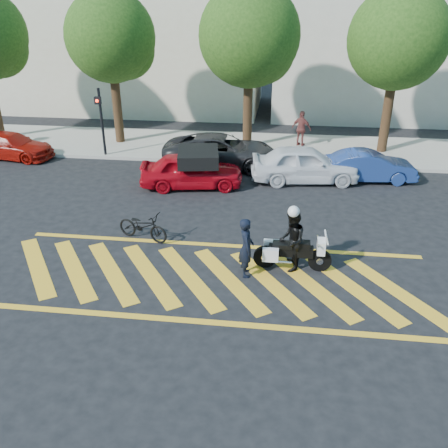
# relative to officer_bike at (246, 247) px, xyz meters

# --- Properties ---
(ground) EXTENTS (90.00, 90.00, 0.00)m
(ground) POSITION_rel_officer_bike_xyz_m (-0.92, -0.33, -0.85)
(ground) COLOR black
(ground) RESTS_ON ground
(sidewalk) EXTENTS (60.00, 5.00, 0.15)m
(sidewalk) POSITION_rel_officer_bike_xyz_m (-0.92, 11.67, -0.77)
(sidewalk) COLOR #9E998E
(sidewalk) RESTS_ON ground
(crosswalk) EXTENTS (12.33, 4.00, 0.01)m
(crosswalk) POSITION_rel_officer_bike_xyz_m (-0.96, -0.33, -0.84)
(crosswalk) COLOR yellow
(crosswalk) RESTS_ON ground
(building_left) EXTENTS (16.00, 8.00, 10.00)m
(building_left) POSITION_rel_officer_bike_xyz_m (-8.92, 20.67, 4.15)
(building_left) COLOR beige
(building_left) RESTS_ON ground
(building_right) EXTENTS (16.00, 8.00, 11.00)m
(building_right) POSITION_rel_officer_bike_xyz_m (8.08, 20.67, 4.65)
(building_right) COLOR beige
(building_right) RESTS_ON ground
(tree_left) EXTENTS (4.20, 4.20, 7.26)m
(tree_left) POSITION_rel_officer_bike_xyz_m (-7.30, 11.73, 4.15)
(tree_left) COLOR black
(tree_left) RESTS_ON ground
(tree_center) EXTENTS (4.60, 4.60, 7.56)m
(tree_center) POSITION_rel_officer_bike_xyz_m (-0.80, 11.73, 4.25)
(tree_center) COLOR black
(tree_center) RESTS_ON ground
(tree_right) EXTENTS (4.40, 4.40, 7.41)m
(tree_right) POSITION_rel_officer_bike_xyz_m (5.70, 11.73, 4.20)
(tree_right) COLOR black
(tree_right) RESTS_ON ground
(signal_pole) EXTENTS (0.28, 0.43, 3.20)m
(signal_pole) POSITION_rel_officer_bike_xyz_m (-7.42, 9.40, 1.07)
(signal_pole) COLOR black
(signal_pole) RESTS_ON ground
(officer_bike) EXTENTS (0.51, 0.68, 1.69)m
(officer_bike) POSITION_rel_officer_bike_xyz_m (0.00, 0.00, 0.00)
(officer_bike) COLOR black
(officer_bike) RESTS_ON ground
(bicycle) EXTENTS (1.85, 1.13, 0.92)m
(bicycle) POSITION_rel_officer_bike_xyz_m (-3.37, 1.66, -0.39)
(bicycle) COLOR black
(bicycle) RESTS_ON ground
(police_motorcycle) EXTENTS (2.17, 0.69, 0.96)m
(police_motorcycle) POSITION_rel_officer_bike_xyz_m (1.23, 0.46, -0.33)
(police_motorcycle) COLOR black
(police_motorcycle) RESTS_ON ground
(officer_moto) EXTENTS (0.68, 0.87, 1.77)m
(officer_moto) POSITION_rel_officer_bike_xyz_m (1.21, 0.46, 0.04)
(officer_moto) COLOR black
(officer_moto) RESTS_ON ground
(red_convertible) EXTENTS (4.24, 2.26, 1.37)m
(red_convertible) POSITION_rel_officer_bike_xyz_m (-2.69, 6.28, -0.16)
(red_convertible) COLOR #B00814
(red_convertible) RESTS_ON ground
(parked_left) EXTENTS (4.18, 2.13, 1.16)m
(parked_left) POSITION_rel_officer_bike_xyz_m (-11.72, 8.87, -0.26)
(parked_left) COLOR #9E1109
(parked_left) RESTS_ON ground
(parked_mid_left) EXTENTS (5.14, 2.41, 1.42)m
(parked_mid_left) POSITION_rel_officer_bike_xyz_m (-1.82, 8.87, -0.14)
(parked_mid_left) COLOR black
(parked_mid_left) RESTS_ON ground
(parked_mid_right) EXTENTS (4.54, 2.25, 1.49)m
(parked_mid_right) POSITION_rel_officer_bike_xyz_m (1.78, 7.47, -0.10)
(parked_mid_right) COLOR white
(parked_mid_right) RESTS_ON ground
(parked_right) EXTENTS (3.86, 1.66, 1.24)m
(parked_right) POSITION_rel_officer_bike_xyz_m (4.38, 7.86, -0.23)
(parked_right) COLOR navy
(parked_right) RESTS_ON ground
(pedestrian_right) EXTENTS (1.08, 0.80, 1.71)m
(pedestrian_right) POSITION_rel_officer_bike_xyz_m (1.71, 12.05, 0.16)
(pedestrian_right) COLOR brown
(pedestrian_right) RESTS_ON sidewalk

